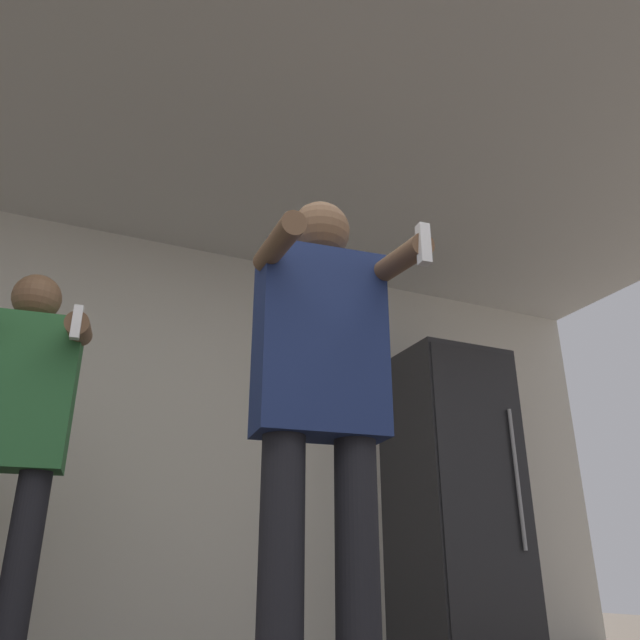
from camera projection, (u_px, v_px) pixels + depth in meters
name	position (u px, v px, depth m)	size (l,w,h in m)	color
wall_back	(129.00, 431.00, 3.71)	(7.00, 0.06, 2.55)	beige
ceiling_slab	(200.00, 110.00, 3.03)	(7.00, 3.22, 0.05)	silver
refrigerator	(454.00, 497.00, 4.01)	(0.69, 0.72, 1.89)	#262628
person_woman_foreground	(321.00, 395.00, 2.12)	(0.55, 0.57, 1.81)	black
person_man_side	(12.00, 429.00, 2.54)	(0.54, 0.46, 1.73)	black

